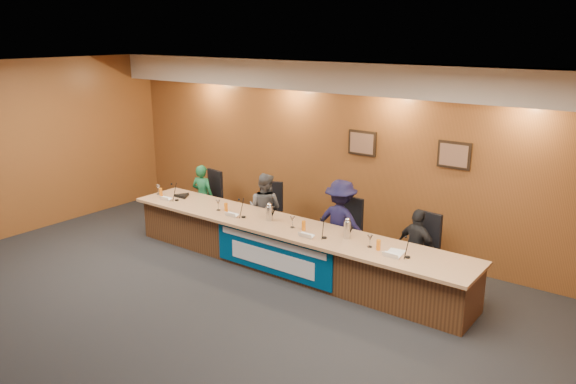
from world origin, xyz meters
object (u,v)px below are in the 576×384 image
at_px(panelist_a, 203,196).
at_px(dais_body, 288,248).
at_px(carafe_mid, 269,213).
at_px(panelist_b, 265,209).
at_px(panelist_d, 417,248).
at_px(banner, 272,254).
at_px(panelist_c, 341,223).
at_px(office_chair_a, 207,202).
at_px(office_chair_d, 419,253).
at_px(office_chair_c, 343,235).
at_px(carafe_right, 347,230).
at_px(speakerphone, 183,196).
at_px(office_chair_b, 268,217).

bearing_deg(panelist_a, dais_body, 154.00).
bearing_deg(carafe_mid, panelist_b, 133.78).
height_order(dais_body, panelist_b, panelist_b).
bearing_deg(panelist_d, panelist_b, 14.95).
bearing_deg(dais_body, panelist_d, 18.63).
bearing_deg(banner, panelist_c, 61.33).
xyz_separation_m(banner, office_chair_a, (-2.53, 1.15, 0.10)).
bearing_deg(office_chair_d, panelist_a, -171.85).
bearing_deg(panelist_b, panelist_c, 170.26).
distance_m(office_chair_c, carafe_mid, 1.26).
height_order(banner, office_chair_a, banner).
distance_m(banner, carafe_mid, 0.72).
relative_size(panelist_b, carafe_right, 5.00).
bearing_deg(office_chair_a, panelist_d, 8.47).
distance_m(office_chair_d, speakerphone, 4.40).
height_order(office_chair_a, office_chair_c, same).
distance_m(office_chair_c, office_chair_d, 1.32).
relative_size(dais_body, carafe_mid, 26.31).
bearing_deg(dais_body, office_chair_c, 52.05).
height_order(office_chair_d, carafe_mid, carafe_mid).
bearing_deg(panelist_a, speakerphone, 86.15).
height_order(panelist_c, office_chair_a, panelist_c).
bearing_deg(carafe_right, banner, -157.37).
relative_size(panelist_d, office_chair_b, 2.49).
bearing_deg(carafe_mid, panelist_c, 35.06).
distance_m(dais_body, carafe_mid, 0.63).
distance_m(office_chair_c, carafe_right, 0.95).
relative_size(banner, office_chair_d, 4.58).
distance_m(dais_body, panelist_c, 0.93).
height_order(panelist_a, panelist_c, panelist_c).
bearing_deg(panelist_b, dais_body, 137.34).
bearing_deg(office_chair_b, panelist_d, -25.68).
bearing_deg(dais_body, panelist_b, 147.08).
relative_size(office_chair_c, carafe_mid, 2.10).
xyz_separation_m(office_chair_c, office_chair_d, (1.32, 0.00, 0.00)).
xyz_separation_m(panelist_a, carafe_right, (3.59, -0.61, 0.27)).
relative_size(office_chair_d, carafe_mid, 2.10).
xyz_separation_m(banner, carafe_right, (1.06, 0.44, 0.50)).
height_order(office_chair_b, office_chair_d, same).
height_order(office_chair_b, carafe_right, carafe_right).
bearing_deg(office_chair_a, panelist_b, 6.05).
height_order(panelist_c, carafe_right, panelist_c).
xyz_separation_m(office_chair_d, carafe_mid, (-2.25, -0.76, 0.38)).
distance_m(panelist_c, speakerphone, 3.08).
distance_m(panelist_d, office_chair_c, 1.33).
height_order(banner, carafe_mid, carafe_mid).
xyz_separation_m(dais_body, office_chair_a, (-2.53, 0.74, 0.13)).
bearing_deg(office_chair_a, office_chair_c, 9.76).
xyz_separation_m(panelist_c, carafe_right, (0.49, -0.61, 0.17)).
xyz_separation_m(dais_body, panelist_c, (0.58, 0.64, 0.36)).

